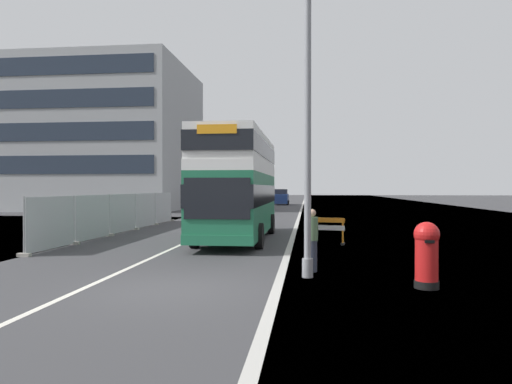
# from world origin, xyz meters

# --- Properties ---
(ground) EXTENTS (140.00, 280.00, 0.10)m
(ground) POSITION_xyz_m (0.58, 0.09, -0.05)
(ground) COLOR #38383A
(double_decker_bus) EXTENTS (2.85, 10.28, 4.69)m
(double_decker_bus) POSITION_xyz_m (0.04, 10.42, 2.49)
(double_decker_bus) COLOR #1E6B47
(double_decker_bus) RESTS_ON ground
(lamppost_foreground) EXTENTS (0.29, 0.70, 9.11)m
(lamppost_foreground) POSITION_xyz_m (3.18, 1.79, 4.32)
(lamppost_foreground) COLOR gray
(lamppost_foreground) RESTS_ON ground
(red_pillar_postbox) EXTENTS (0.59, 0.59, 1.56)m
(red_pillar_postbox) POSITION_xyz_m (5.95, 0.78, 0.85)
(red_pillar_postbox) COLOR black
(red_pillar_postbox) RESTS_ON ground
(roadworks_barrier) EXTENTS (1.62, 0.71, 1.11)m
(roadworks_barrier) POSITION_xyz_m (3.92, 9.05, 0.69)
(roadworks_barrier) COLOR orange
(roadworks_barrier) RESTS_ON ground
(construction_site_fence) EXTENTS (0.44, 17.20, 2.08)m
(construction_site_fence) POSITION_xyz_m (-6.46, 12.87, 0.99)
(construction_site_fence) COLOR #A8AAAD
(construction_site_fence) RESTS_ON ground
(car_oncoming_near) EXTENTS (1.94, 4.20, 2.23)m
(car_oncoming_near) POSITION_xyz_m (-3.61, 29.11, 1.05)
(car_oncoming_near) COLOR gray
(car_oncoming_near) RESTS_ON ground
(car_receding_mid) EXTENTS (2.06, 4.08, 2.13)m
(car_receding_mid) POSITION_xyz_m (-4.45, 37.23, 0.99)
(car_receding_mid) COLOR black
(car_receding_mid) RESTS_ON ground
(car_receding_far) EXTENTS (2.03, 3.89, 2.35)m
(car_receding_far) POSITION_xyz_m (-3.86, 45.05, 1.09)
(car_receding_far) COLOR maroon
(car_receding_far) RESTS_ON ground
(car_far_side) EXTENTS (2.07, 4.52, 2.16)m
(car_far_side) POSITION_xyz_m (-0.51, 53.92, 1.02)
(car_far_side) COLOR navy
(car_far_side) RESTS_ON ground
(bare_tree_far_verge_near) EXTENTS (3.45, 2.98, 4.97)m
(bare_tree_far_verge_near) POSITION_xyz_m (-13.19, 42.97, 2.62)
(bare_tree_far_verge_near) COLOR #4C3D2D
(bare_tree_far_verge_near) RESTS_ON ground
(bare_tree_far_verge_mid) EXTENTS (2.85, 2.12, 5.15)m
(bare_tree_far_verge_mid) POSITION_xyz_m (-13.37, 43.97, 2.44)
(bare_tree_far_verge_mid) COLOR #4C3D2D
(bare_tree_far_verge_mid) RESTS_ON ground
(bare_tree_far_verge_far) EXTENTS (3.56, 2.90, 4.65)m
(bare_tree_far_verge_far) POSITION_xyz_m (-14.04, 53.67, 2.21)
(bare_tree_far_verge_far) COLOR #4C3D2D
(bare_tree_far_verge_far) RESTS_ON ground
(pedestrian_at_kerb) EXTENTS (0.34, 0.34, 1.76)m
(pedestrian_at_kerb) POSITION_xyz_m (3.30, 2.64, 0.89)
(pedestrian_at_kerb) COLOR #2D3342
(pedestrian_at_kerb) RESTS_ON ground
(backdrop_office_block) EXTENTS (26.06, 16.75, 15.68)m
(backdrop_office_block) POSITION_xyz_m (-23.24, 39.43, 7.84)
(backdrop_office_block) COLOR #9EA0A3
(backdrop_office_block) RESTS_ON ground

